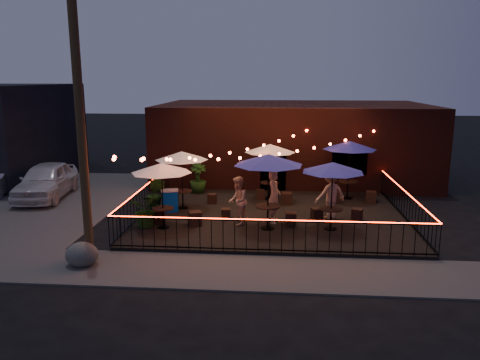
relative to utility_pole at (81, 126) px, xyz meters
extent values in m
plane|color=black|center=(5.40, 2.60, -4.00)|extent=(110.00, 110.00, 0.00)
cube|color=black|center=(5.40, 4.60, -3.92)|extent=(10.00, 8.00, 0.15)
cube|color=#484442|center=(5.40, -0.65, -3.98)|extent=(18.00, 2.50, 0.05)
cube|color=#484442|center=(-6.60, 6.60, -3.99)|extent=(11.00, 12.00, 0.02)
cube|color=#35130E|center=(6.40, 12.60, -2.00)|extent=(14.00, 8.00, 4.00)
cube|color=black|center=(5.40, 8.72, -2.90)|extent=(1.20, 0.24, 2.20)
cube|color=black|center=(8.90, 8.72, -2.40)|extent=(1.60, 0.24, 1.20)
cylinder|color=#392A17|center=(0.00, 0.00, 0.00)|extent=(0.26, 0.26, 8.00)
cube|color=black|center=(5.40, 0.60, -3.77)|extent=(10.00, 0.04, 0.04)
cube|color=black|center=(5.40, 0.60, -2.85)|extent=(10.00, 0.04, 0.04)
cube|color=#FF260B|center=(5.40, 0.60, -2.82)|extent=(10.00, 0.03, 0.02)
cube|color=black|center=(0.40, 4.60, -3.77)|extent=(0.04, 8.00, 0.04)
cube|color=black|center=(0.40, 4.60, -2.85)|extent=(0.04, 8.00, 0.04)
cube|color=#FF260B|center=(0.40, 4.60, -2.82)|extent=(0.03, 8.00, 0.02)
cube|color=black|center=(10.40, 4.60, -3.77)|extent=(0.04, 8.00, 0.04)
cube|color=black|center=(10.40, 4.60, -2.85)|extent=(0.04, 8.00, 0.04)
cube|color=#FF260B|center=(10.40, 4.60, -2.82)|extent=(0.03, 8.00, 0.02)
cylinder|color=black|center=(1.60, 2.69, -3.84)|extent=(0.42, 0.42, 0.03)
cylinder|color=black|center=(1.60, 2.69, -3.49)|extent=(0.06, 0.06, 0.69)
cylinder|color=black|center=(1.60, 2.69, -3.14)|extent=(0.77, 0.77, 0.04)
cylinder|color=black|center=(1.60, 2.69, -2.70)|extent=(0.04, 0.04, 2.30)
cone|color=silver|center=(1.60, 2.69, -1.69)|extent=(2.24, 2.24, 0.34)
cylinder|color=black|center=(1.78, 5.28, -3.84)|extent=(0.42, 0.42, 0.03)
cylinder|color=black|center=(1.78, 5.28, -3.49)|extent=(0.06, 0.06, 0.69)
cylinder|color=black|center=(1.78, 5.28, -3.14)|extent=(0.77, 0.77, 0.04)
cylinder|color=black|center=(1.78, 5.28, -2.69)|extent=(0.04, 0.04, 2.31)
cone|color=silver|center=(1.78, 5.28, -1.68)|extent=(2.42, 2.42, 0.34)
cylinder|color=black|center=(5.28, 2.90, -3.83)|extent=(0.48, 0.48, 0.03)
cylinder|color=black|center=(5.28, 2.90, -3.44)|extent=(0.07, 0.07, 0.79)
cylinder|color=black|center=(5.28, 2.90, -3.04)|extent=(0.88, 0.88, 0.04)
cylinder|color=black|center=(5.28, 2.90, -2.53)|extent=(0.05, 0.05, 2.63)
cone|color=navy|center=(5.28, 2.90, -1.38)|extent=(2.97, 2.97, 0.38)
cylinder|color=black|center=(5.27, 7.03, -3.83)|extent=(0.44, 0.44, 0.03)
cylinder|color=black|center=(5.27, 7.03, -3.48)|extent=(0.06, 0.06, 0.72)
cylinder|color=black|center=(5.27, 7.03, -3.11)|extent=(0.80, 0.80, 0.04)
cylinder|color=black|center=(5.27, 7.03, -2.65)|extent=(0.04, 0.04, 2.40)
cone|color=silver|center=(5.27, 7.03, -1.60)|extent=(2.36, 2.36, 0.35)
cylinder|color=black|center=(7.48, 3.01, -3.84)|extent=(0.43, 0.43, 0.03)
cylinder|color=black|center=(7.48, 3.01, -3.49)|extent=(0.06, 0.06, 0.71)
cylinder|color=black|center=(7.48, 3.01, -3.12)|extent=(0.79, 0.79, 0.04)
cylinder|color=black|center=(7.48, 3.01, -2.67)|extent=(0.04, 0.04, 2.36)
cone|color=navy|center=(7.48, 3.01, -1.64)|extent=(2.71, 2.71, 0.34)
cylinder|color=black|center=(8.69, 7.40, -3.83)|extent=(0.46, 0.46, 0.03)
cylinder|color=black|center=(8.69, 7.40, -3.46)|extent=(0.06, 0.06, 0.76)
cylinder|color=black|center=(8.69, 7.40, -3.07)|extent=(0.84, 0.84, 0.04)
cylinder|color=black|center=(8.69, 7.40, -2.59)|extent=(0.05, 0.05, 2.52)
cone|color=navy|center=(8.69, 7.40, -1.49)|extent=(2.32, 2.32, 0.37)
cube|color=black|center=(1.31, 3.28, -3.62)|extent=(0.45, 0.45, 0.46)
cube|color=black|center=(2.67, 3.07, -3.60)|extent=(0.54, 0.54, 0.51)
cube|color=black|center=(1.27, 5.80, -3.63)|extent=(0.40, 0.40, 0.45)
cube|color=black|center=(2.86, 6.14, -3.65)|extent=(0.37, 0.37, 0.40)
cube|color=black|center=(3.69, 3.91, -3.65)|extent=(0.37, 0.37, 0.40)
cube|color=black|center=(6.11, 3.38, -3.62)|extent=(0.38, 0.38, 0.45)
cube|color=black|center=(4.88, 6.98, -3.64)|extent=(0.38, 0.38, 0.42)
cube|color=black|center=(6.01, 6.24, -3.61)|extent=(0.42, 0.42, 0.49)
cube|color=black|center=(7.09, 4.11, -3.63)|extent=(0.47, 0.47, 0.44)
cube|color=black|center=(8.58, 4.15, -3.63)|extent=(0.48, 0.48, 0.44)
cube|color=black|center=(7.96, 6.60, -3.60)|extent=(0.52, 0.52, 0.49)
cube|color=black|center=(9.60, 6.82, -3.61)|extent=(0.44, 0.44, 0.47)
imported|color=tan|center=(5.49, 3.64, -2.88)|extent=(0.50, 0.73, 1.93)
imported|color=tan|center=(4.19, 3.31, -2.97)|extent=(0.69, 0.87, 1.76)
imported|color=beige|center=(7.60, 4.37, -2.91)|extent=(1.40, 1.14, 1.89)
imported|color=#143F16|center=(0.99, 2.74, -3.23)|extent=(1.41, 1.34, 1.23)
imported|color=#16370B|center=(0.80, 4.82, -3.16)|extent=(0.87, 0.76, 1.38)
imported|color=#0C3D0E|center=(1.96, 7.95, -3.17)|extent=(0.94, 0.94, 1.35)
cube|color=blue|center=(1.36, 4.78, -3.43)|extent=(0.71, 0.58, 0.83)
cube|color=silver|center=(1.36, 4.78, -3.00)|extent=(0.76, 0.63, 0.05)
ellipsoid|color=#40403C|center=(0.01, -0.58, -3.64)|extent=(1.12, 1.03, 0.72)
imported|color=silver|center=(-4.86, 7.05, -3.20)|extent=(2.50, 4.89, 1.59)
camera|label=1|loc=(5.58, -12.87, 1.34)|focal=35.00mm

